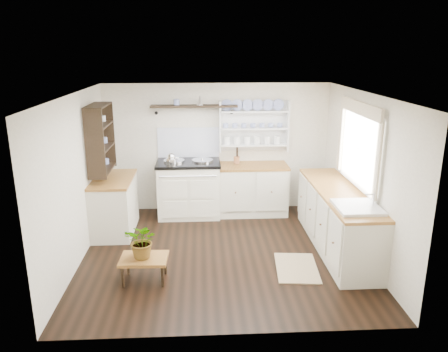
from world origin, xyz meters
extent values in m
cube|color=black|center=(0.00, 0.00, 0.00)|extent=(4.00, 3.80, 0.01)
cube|color=beige|center=(0.00, 1.90, 1.15)|extent=(4.00, 0.02, 2.30)
cube|color=beige|center=(2.00, 0.00, 1.15)|extent=(0.02, 3.80, 2.30)
cube|color=beige|center=(-2.00, 0.00, 1.15)|extent=(0.02, 3.80, 2.30)
cube|color=white|center=(0.00, 0.00, 2.30)|extent=(4.00, 3.80, 0.01)
cube|color=white|center=(1.96, 0.15, 1.50)|extent=(0.04, 1.40, 1.00)
cube|color=white|center=(1.94, 0.15, 1.50)|extent=(0.02, 1.50, 1.10)
cube|color=beige|center=(1.92, 0.15, 2.08)|extent=(0.04, 1.55, 0.18)
cube|color=white|center=(-0.52, 1.57, 0.47)|extent=(1.07, 0.69, 0.94)
cube|color=black|center=(-0.52, 1.57, 0.96)|extent=(1.11, 0.73, 0.05)
cylinder|color=silver|center=(-0.76, 1.57, 1.00)|extent=(0.36, 0.36, 0.03)
cylinder|color=silver|center=(-0.27, 1.57, 1.00)|extent=(0.36, 0.36, 0.03)
cylinder|color=silver|center=(-0.52, 1.18, 0.83)|extent=(0.96, 0.02, 0.02)
cube|color=beige|center=(0.60, 1.60, 0.44)|extent=(1.25, 0.60, 0.88)
cube|color=brown|center=(0.60, 1.60, 0.88)|extent=(1.27, 0.63, 0.04)
cube|color=beige|center=(1.70, 0.10, 0.44)|extent=(0.60, 2.40, 0.88)
cube|color=brown|center=(1.70, 0.10, 0.88)|extent=(0.62, 2.43, 0.04)
cube|color=white|center=(1.70, -0.65, 0.80)|extent=(0.55, 0.60, 0.28)
cylinder|color=silver|center=(1.90, -0.65, 1.00)|extent=(0.02, 0.02, 0.22)
cube|color=beige|center=(-1.70, 0.90, 0.44)|extent=(0.60, 1.10, 0.88)
cube|color=brown|center=(-1.70, 0.90, 0.88)|extent=(0.62, 1.13, 0.04)
cube|color=white|center=(0.65, 1.88, 1.55)|extent=(1.20, 0.03, 0.90)
cube|color=white|center=(0.65, 1.79, 1.55)|extent=(1.20, 0.22, 0.02)
cylinder|color=navy|center=(0.65, 1.80, 1.82)|extent=(0.20, 0.02, 0.20)
cube|color=black|center=(-0.40, 1.77, 1.92)|extent=(1.50, 0.24, 0.04)
cone|color=black|center=(-1.05, 1.84, 1.81)|extent=(0.06, 0.20, 0.06)
cone|color=black|center=(0.25, 1.84, 1.81)|extent=(0.06, 0.20, 0.06)
cube|color=black|center=(-1.84, 0.90, 1.55)|extent=(0.28, 0.80, 1.05)
cylinder|color=#9A5F38|center=(0.34, 1.68, 0.97)|extent=(0.11, 0.11, 0.12)
cube|color=brown|center=(-1.04, -0.73, 0.30)|extent=(0.61, 0.45, 0.04)
cylinder|color=black|center=(-1.29, -0.88, 0.14)|extent=(0.04, 0.04, 0.28)
cylinder|color=black|center=(-1.28, -0.56, 0.14)|extent=(0.04, 0.04, 0.28)
cylinder|color=black|center=(-0.80, -0.90, 0.14)|extent=(0.04, 0.04, 0.28)
cylinder|color=black|center=(-0.79, -0.57, 0.14)|extent=(0.04, 0.04, 0.28)
imported|color=#3F7233|center=(-1.04, -0.73, 0.56)|extent=(0.52, 0.48, 0.46)
cube|color=olive|center=(0.98, -0.52, 0.01)|extent=(0.63, 0.90, 0.02)
camera|label=1|loc=(-0.30, -5.80, 2.88)|focal=35.00mm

